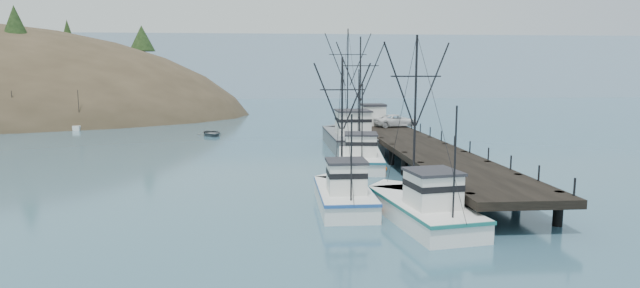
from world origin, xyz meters
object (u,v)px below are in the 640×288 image
object	(u,v)px
trawler_near	(420,207)
trawler_far	(360,157)
pier	(418,147)
trawler_mid	(343,194)
pier_shed	(373,114)
pickup_truck	(397,121)
work_vessel	(349,137)
motorboat	(212,136)

from	to	relation	value
trawler_near	trawler_far	distance (m)	18.21
pier	trawler_mid	bearing A→B (deg)	-121.73
trawler_near	pier_shed	distance (m)	36.58
pier_shed	trawler_mid	bearing A→B (deg)	-103.72
pickup_truck	work_vessel	bearing A→B (deg)	109.10
trawler_far	work_vessel	world-z (taller)	work_vessel
pier_shed	trawler_near	bearing A→B (deg)	-96.04
pickup_truck	motorboat	xyz separation A→B (m)	(-24.54, 9.07, -2.78)
pier	motorboat	bearing A→B (deg)	132.83
trawler_near	work_vessel	bearing A→B (deg)	90.17
trawler_near	trawler_far	size ratio (longest dim) A/B	0.90
trawler_mid	trawler_far	distance (m)	14.98
pier_shed	motorboat	xyz separation A→B (m)	(-21.94, 6.86, -3.42)
pier	trawler_mid	xyz separation A→B (m)	(-9.08, -14.68, -0.87)
pickup_truck	trawler_far	bearing A→B (deg)	145.63
trawler_near	pier_shed	bearing A→B (deg)	83.96
trawler_far	trawler_near	bearing A→B (deg)	-87.64
trawler_far	pier_shed	size ratio (longest dim) A/B	3.90
pier	pier_shed	xyz separation A→B (m)	(-1.10, 18.00, 1.73)
trawler_near	trawler_mid	distance (m)	5.48
trawler_near	motorboat	world-z (taller)	trawler_near
trawler_far	pier_shed	distance (m)	18.84
pickup_truck	motorboat	size ratio (longest dim) A/B	1.13
trawler_mid	pier	bearing A→B (deg)	58.27
pier_shed	motorboat	distance (m)	23.24
trawler_mid	motorboat	distance (m)	41.94
trawler_near	work_vessel	world-z (taller)	work_vessel
pier	trawler_near	distance (m)	18.96
trawler_far	motorboat	xyz separation A→B (m)	(-17.35, 24.95, -0.82)
trawler_far	pickup_truck	bearing A→B (deg)	65.62
trawler_far	pickup_truck	distance (m)	17.53
trawler_far	trawler_mid	bearing A→B (deg)	-103.06
motorboat	trawler_near	bearing A→B (deg)	-85.59
work_vessel	pier	bearing A→B (deg)	-67.50
trawler_near	trawler_far	bearing A→B (deg)	92.36
trawler_mid	pier_shed	distance (m)	33.74
trawler_near	trawler_mid	bearing A→B (deg)	138.99
work_vessel	trawler_near	bearing A→B (deg)	-89.83
trawler_mid	work_vessel	distance (m)	27.14
pier	trawler_far	world-z (taller)	trawler_far
pickup_truck	pier	bearing A→B (deg)	164.58
pier	motorboat	size ratio (longest dim) A/B	8.87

